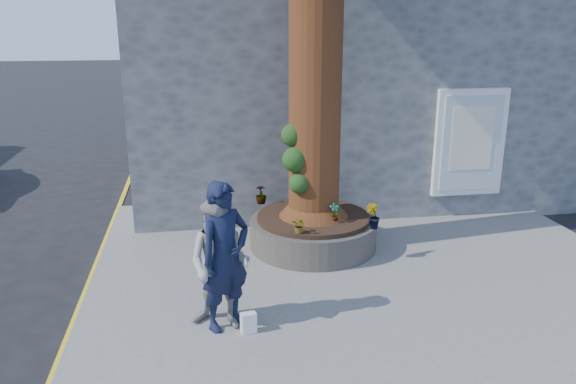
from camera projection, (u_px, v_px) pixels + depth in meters
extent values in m
plane|color=black|center=(288.00, 308.00, 8.33)|extent=(120.00, 120.00, 0.00)
cube|color=slate|center=(366.00, 269.00, 9.50)|extent=(9.00, 8.00, 0.12)
cube|color=yellow|center=(86.00, 292.00, 8.80)|extent=(0.10, 30.00, 0.01)
cube|color=#525557|center=(337.00, 65.00, 14.66)|extent=(10.00, 8.00, 6.00)
cube|color=white|center=(470.00, 143.00, 11.48)|extent=(1.50, 0.12, 2.20)
cube|color=silver|center=(471.00, 143.00, 11.43)|extent=(1.25, 0.04, 1.95)
cube|color=silver|center=(472.00, 139.00, 11.38)|extent=(0.90, 0.02, 1.30)
cylinder|color=black|center=(313.00, 233.00, 10.24)|extent=(2.30, 2.30, 0.52)
cylinder|color=black|center=(313.00, 217.00, 10.15)|extent=(2.04, 2.04, 0.08)
cone|color=#442211|center=(314.00, 197.00, 10.04)|extent=(1.24, 1.24, 0.70)
sphere|color=#1E3913|center=(295.00, 159.00, 9.57)|extent=(0.44, 0.44, 0.44)
sphere|color=#1E3913|center=(299.00, 183.00, 9.60)|extent=(0.36, 0.36, 0.36)
sphere|color=#1E3913|center=(293.00, 135.00, 9.57)|extent=(0.40, 0.40, 0.40)
imported|color=black|center=(225.00, 256.00, 7.33)|extent=(0.88, 0.80, 2.03)
imported|color=#9B9994|center=(220.00, 265.00, 7.35)|extent=(1.06, 0.96, 1.79)
cube|color=white|center=(249.00, 323.00, 7.41)|extent=(0.22, 0.16, 0.28)
imported|color=gray|center=(335.00, 213.00, 9.70)|extent=(0.21, 0.16, 0.36)
imported|color=gray|center=(373.00, 216.00, 9.44)|extent=(0.33, 0.33, 0.43)
imported|color=gray|center=(261.00, 194.00, 10.76)|extent=(0.22, 0.22, 0.37)
imported|color=gray|center=(300.00, 226.00, 9.23)|extent=(0.33, 0.32, 0.27)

